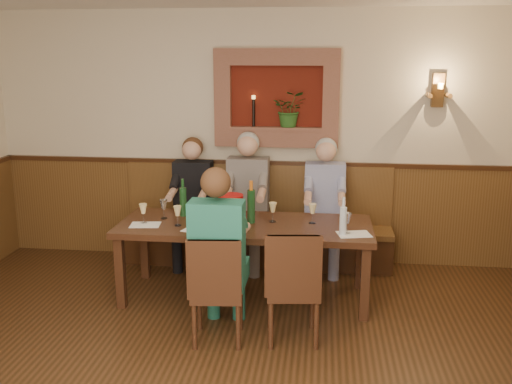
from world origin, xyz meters
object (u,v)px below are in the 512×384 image
wine_bottle_green_b (183,201)px  person_chair_front (220,266)px  bench (257,235)px  chair_near_left (218,310)px  wine_bottle_green_a (251,205)px  spittoon_bucket (231,209)px  dining_table (245,231)px  person_bench_mid (247,212)px  water_bottle (343,220)px  chair_near_right (293,308)px  person_bench_left (192,213)px  person_bench_right (324,217)px

wine_bottle_green_b → person_chair_front: bearing=-61.0°
bench → chair_near_left: 1.84m
wine_bottle_green_a → spittoon_bucket: bearing=-177.7°
person_chair_front → wine_bottle_green_a: person_chair_front is taller
dining_table → person_chair_front: person_chair_front is taller
spittoon_bucket → wine_bottle_green_b: (-0.51, 0.16, 0.02)m
bench → person_bench_mid: person_bench_mid is taller
spittoon_bucket → water_bottle: 1.09m
person_bench_mid → chair_near_left: bearing=-90.4°
dining_table → person_chair_front: bearing=-97.9°
person_chair_front → spittoon_bucket: 0.85m
chair_near_right → spittoon_bucket: size_ratio=3.58×
person_bench_left → spittoon_bucket: (0.57, -0.81, 0.29)m
chair_near_left → spittoon_bucket: bearing=86.6°
wine_bottle_green_b → person_bench_left: bearing=95.7°
dining_table → person_chair_front: size_ratio=1.64×
person_bench_left → wine_bottle_green_a: 1.15m
person_chair_front → person_bench_left: bearing=110.5°
wine_bottle_green_b → chair_near_right: bearing=-40.9°
dining_table → person_bench_right: person_bench_right is taller
bench → chair_near_left: (-0.11, -1.84, -0.06)m
dining_table → bench: 1.01m
spittoon_bucket → chair_near_right: bearing=-52.3°
person_bench_right → person_bench_left: bearing=180.0°
bench → person_bench_right: size_ratio=2.07×
bench → wine_bottle_green_a: bearing=-86.5°
chair_near_left → wine_bottle_green_b: wine_bottle_green_b is taller
chair_near_right → person_bench_mid: size_ratio=0.64×
person_bench_right → person_chair_front: bearing=-118.0°
person_bench_left → chair_near_left: bearing=-70.7°
wine_bottle_green_a → wine_bottle_green_b: bearing=167.4°
chair_near_right → water_bottle: bearing=47.4°
wine_bottle_green_a → wine_bottle_green_b: 0.72m
bench → wine_bottle_green_b: wine_bottle_green_b is taller
bench → water_bottle: bench is taller
person_chair_front → dining_table: bearing=82.1°
person_chair_front → person_bench_right: bearing=62.0°
dining_table → bench: (0.00, 0.94, -0.35)m
water_bottle → chair_near_left: bearing=-147.5°
person_bench_right → dining_table: bearing=-131.9°
person_chair_front → wine_bottle_green_b: bearing=119.0°
spittoon_bucket → wine_bottle_green_a: (0.19, 0.01, 0.03)m
chair_near_right → person_chair_front: 0.70m
chair_near_right → spittoon_bucket: spittoon_bucket is taller
person_bench_mid → wine_bottle_green_b: 0.89m
person_bench_mid → person_bench_left: bearing=179.8°
chair_near_left → person_chair_front: size_ratio=0.63×
person_chair_front → spittoon_bucket: size_ratio=5.45×
dining_table → wine_bottle_green_b: wine_bottle_green_b is taller
spittoon_bucket → person_bench_right: bearing=42.2°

